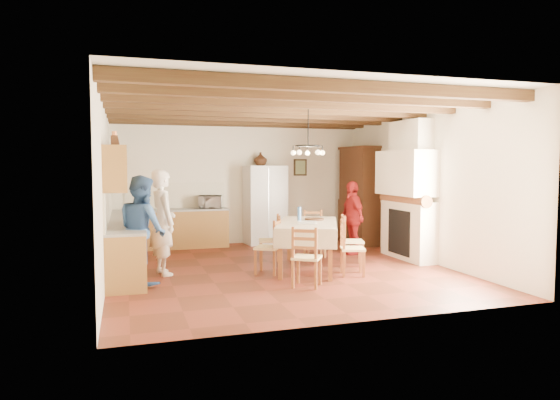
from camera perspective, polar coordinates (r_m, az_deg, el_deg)
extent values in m
cube|color=#522315|center=(9.25, -0.04, -7.95)|extent=(6.00, 6.50, 0.02)
cube|color=beige|center=(9.11, -0.04, 10.97)|extent=(6.00, 6.50, 0.02)
cube|color=#F1E9CF|center=(12.20, -4.60, 2.09)|extent=(6.00, 0.02, 3.00)
cube|color=#F1E9CF|center=(6.03, 9.23, 0.10)|extent=(6.00, 0.02, 3.00)
cube|color=#F1E9CF|center=(8.65, -19.44, 1.09)|extent=(0.02, 6.50, 3.00)
cube|color=#F1E9CF|center=(10.36, 16.08, 1.60)|extent=(0.02, 6.50, 3.00)
cube|color=olive|center=(9.80, -17.26, -4.84)|extent=(0.60, 4.30, 0.86)
cube|color=olive|center=(11.73, -11.65, -3.30)|extent=(2.30, 0.60, 0.86)
cube|color=slate|center=(9.74, -17.31, -2.22)|extent=(0.62, 4.30, 0.04)
cube|color=slate|center=(11.69, -11.68, -1.11)|extent=(2.34, 0.62, 0.04)
cube|color=beige|center=(9.72, -19.03, -0.38)|extent=(0.03, 4.30, 0.60)
cube|color=beige|center=(11.95, -11.84, 0.53)|extent=(2.30, 0.03, 0.60)
cube|color=olive|center=(9.69, -18.17, 3.48)|extent=(0.35, 4.20, 0.70)
cube|color=#2F2617|center=(12.60, 2.33, 3.75)|extent=(0.34, 0.03, 0.42)
cube|color=silver|center=(12.16, -1.84, -0.52)|extent=(1.01, 0.86, 1.89)
cube|color=beige|center=(9.10, 3.19, -2.67)|extent=(1.73, 2.24, 0.05)
cube|color=brown|center=(8.32, 0.04, -6.33)|extent=(0.09, 0.09, 0.83)
cube|color=brown|center=(8.28, 5.78, -6.40)|extent=(0.09, 0.09, 0.83)
cube|color=brown|center=(10.07, 1.06, -4.52)|extent=(0.09, 0.09, 0.83)
cube|color=brown|center=(10.04, 5.78, -4.57)|extent=(0.09, 0.09, 0.83)
torus|color=black|center=(9.05, 3.23, 6.18)|extent=(0.47, 0.47, 0.03)
imported|color=white|center=(8.90, -13.24, -2.47)|extent=(0.59, 0.76, 1.84)
imported|color=#30548E|center=(8.30, -15.46, -3.28)|extent=(0.95, 1.05, 1.75)
imported|color=#A71D1E|center=(10.82, 8.23, -1.99)|extent=(0.38, 0.92, 1.57)
imported|color=silver|center=(11.77, -7.97, -0.21)|extent=(0.60, 0.47, 0.30)
imported|color=#36180D|center=(12.10, -2.24, 4.71)|extent=(0.37, 0.37, 0.32)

